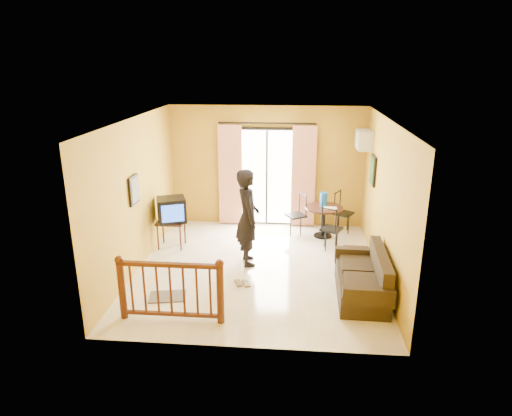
# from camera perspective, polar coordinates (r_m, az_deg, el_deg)

# --- Properties ---
(ground) EXTENTS (5.00, 5.00, 0.00)m
(ground) POSITION_cam_1_polar(r_m,az_deg,el_deg) (8.73, 0.24, -7.55)
(ground) COLOR beige
(ground) RESTS_ON ground
(room_shell) EXTENTS (5.00, 5.00, 5.00)m
(room_shell) POSITION_cam_1_polar(r_m,az_deg,el_deg) (8.14, 0.26, 3.32)
(room_shell) COLOR white
(room_shell) RESTS_ON ground
(balcony_door) EXTENTS (2.25, 0.14, 2.46)m
(balcony_door) POSITION_cam_1_polar(r_m,az_deg,el_deg) (10.62, 1.35, 3.97)
(balcony_door) COLOR black
(balcony_door) RESTS_ON ground
(tv_table) EXTENTS (0.57, 0.48, 0.57)m
(tv_table) POSITION_cam_1_polar(r_m,az_deg,el_deg) (9.69, -10.58, -2.04)
(tv_table) COLOR black
(tv_table) RESTS_ON ground
(television) EXTENTS (0.70, 0.67, 0.50)m
(television) POSITION_cam_1_polar(r_m,az_deg,el_deg) (9.57, -10.51, -0.21)
(television) COLOR black
(television) RESTS_ON tv_table
(picture_left) EXTENTS (0.05, 0.42, 0.52)m
(picture_left) POSITION_cam_1_polar(r_m,az_deg,el_deg) (8.46, -15.00, 2.19)
(picture_left) COLOR black
(picture_left) RESTS_ON room_shell
(dining_table) EXTENTS (0.83, 0.83, 0.69)m
(dining_table) POSITION_cam_1_polar(r_m,az_deg,el_deg) (10.16, 8.46, -0.65)
(dining_table) COLOR black
(dining_table) RESTS_ON ground
(water_jug) EXTENTS (0.16, 0.16, 0.30)m
(water_jug) POSITION_cam_1_polar(r_m,az_deg,el_deg) (10.15, 8.45, 1.10)
(water_jug) COLOR #1250AC
(water_jug) RESTS_ON dining_table
(serving_tray) EXTENTS (0.28, 0.19, 0.02)m
(serving_tray) POSITION_cam_1_polar(r_m,az_deg,el_deg) (10.03, 9.28, -0.00)
(serving_tray) COLOR #EAE6C8
(serving_tray) RESTS_ON dining_table
(dining_chairs) EXTENTS (1.63, 1.58, 0.95)m
(dining_chairs) POSITION_cam_1_polar(r_m,az_deg,el_deg) (10.24, 8.32, -3.74)
(dining_chairs) COLOR black
(dining_chairs) RESTS_ON ground
(air_conditioner) EXTENTS (0.31, 0.60, 0.40)m
(air_conditioner) POSITION_cam_1_polar(r_m,az_deg,el_deg) (10.03, 13.35, 8.28)
(air_conditioner) COLOR silver
(air_conditioner) RESTS_ON room_shell
(botanical_print) EXTENTS (0.05, 0.50, 0.60)m
(botanical_print) POSITION_cam_1_polar(r_m,az_deg,el_deg) (9.52, 14.39, 4.60)
(botanical_print) COLOR black
(botanical_print) RESTS_ON room_shell
(coffee_table) EXTENTS (0.47, 0.85, 0.38)m
(coffee_table) POSITION_cam_1_polar(r_m,az_deg,el_deg) (8.65, 12.61, -6.44)
(coffee_table) COLOR black
(coffee_table) RESTS_ON ground
(bowl) EXTENTS (0.20, 0.20, 0.06)m
(bowl) POSITION_cam_1_polar(r_m,az_deg,el_deg) (8.64, 12.63, -5.34)
(bowl) COLOR #51401C
(bowl) RESTS_ON coffee_table
(sofa) EXTENTS (0.81, 1.68, 0.80)m
(sofa) POSITION_cam_1_polar(r_m,az_deg,el_deg) (7.85, 13.42, -8.78)
(sofa) COLOR black
(sofa) RESTS_ON ground
(standing_person) EXTENTS (0.61, 0.78, 1.87)m
(standing_person) POSITION_cam_1_polar(r_m,az_deg,el_deg) (8.62, -1.05, -1.18)
(standing_person) COLOR black
(standing_person) RESTS_ON ground
(stair_balustrade) EXTENTS (1.63, 0.13, 1.04)m
(stair_balustrade) POSITION_cam_1_polar(r_m,az_deg,el_deg) (7.00, -10.66, -9.64)
(stair_balustrade) COLOR #471E0F
(stair_balustrade) RESTS_ON ground
(doormat) EXTENTS (0.66, 0.50, 0.02)m
(doormat) POSITION_cam_1_polar(r_m,az_deg,el_deg) (7.90, -10.99, -10.79)
(doormat) COLOR #5A5148
(doormat) RESTS_ON ground
(sandals) EXTENTS (0.32, 0.27, 0.03)m
(sandals) POSITION_cam_1_polar(r_m,az_deg,el_deg) (8.16, -1.72, -9.39)
(sandals) COLOR #51401C
(sandals) RESTS_ON ground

